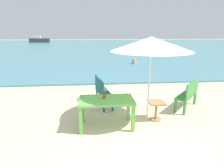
# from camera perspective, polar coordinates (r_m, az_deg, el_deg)

# --- Properties ---
(ground_plane) EXTENTS (120.00, 120.00, 0.00)m
(ground_plane) POSITION_cam_1_polar(r_m,az_deg,el_deg) (4.27, 8.46, -18.86)
(ground_plane) COLOR beige
(sea_water) EXTENTS (120.00, 50.00, 0.08)m
(sea_water) POSITION_cam_1_polar(r_m,az_deg,el_deg) (33.50, -3.70, 11.66)
(sea_water) COLOR teal
(sea_water) RESTS_ON ground_plane
(picnic_table_green) EXTENTS (1.40, 0.80, 0.76)m
(picnic_table_green) POSITION_cam_1_polar(r_m,az_deg,el_deg) (4.78, -1.75, -5.93)
(picnic_table_green) COLOR #60B24C
(picnic_table_green) RESTS_ON ground_plane
(beer_bottle_amber) EXTENTS (0.07, 0.07, 0.26)m
(beer_bottle_amber) POSITION_cam_1_polar(r_m,az_deg,el_deg) (4.76, -2.41, -3.41)
(beer_bottle_amber) COLOR brown
(beer_bottle_amber) RESTS_ON picnic_table_green
(patio_umbrella) EXTENTS (2.10, 2.10, 2.30)m
(patio_umbrella) POSITION_cam_1_polar(r_m,az_deg,el_deg) (4.90, 11.99, 11.94)
(patio_umbrella) COLOR silver
(patio_umbrella) RESTS_ON ground_plane
(side_table_wood) EXTENTS (0.44, 0.44, 0.54)m
(side_table_wood) POSITION_cam_1_polar(r_m,az_deg,el_deg) (5.39, 13.46, -7.20)
(side_table_wood) COLOR #9E7A51
(side_table_wood) RESTS_ON ground_plane
(bench_teal_center) EXTENTS (0.58, 1.25, 0.95)m
(bench_teal_center) POSITION_cam_1_polar(r_m,az_deg,el_deg) (6.19, -3.12, -1.90)
(bench_teal_center) COLOR #196066
(bench_teal_center) RESTS_ON ground_plane
(bench_green_left) EXTENTS (1.09, 1.12, 0.95)m
(bench_green_left) POSITION_cam_1_polar(r_m,az_deg,el_deg) (6.39, 22.58, -2.56)
(bench_green_left) COLOR #3D8C42
(bench_green_left) RESTS_ON ground_plane
(swimmer_person) EXTENTS (0.34, 0.34, 0.41)m
(swimmer_person) POSITION_cam_1_polar(r_m,az_deg,el_deg) (14.33, 6.78, 6.91)
(swimmer_person) COLOR tan
(swimmer_person) RESTS_ON sea_water
(boat_cargo_ship) EXTENTS (4.38, 1.20, 1.59)m
(boat_cargo_ship) POSITION_cam_1_polar(r_m,az_deg,el_deg) (46.80, -21.49, 12.55)
(boat_cargo_ship) COLOR #38383F
(boat_cargo_ship) RESTS_ON sea_water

